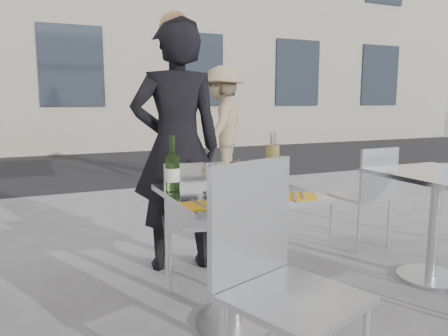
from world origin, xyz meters
name	(u,v)px	position (x,y,z in m)	size (l,w,h in m)	color
ground	(235,323)	(0.00, 0.00, 0.00)	(80.00, 80.00, 0.00)	slate
street_asphalt	(87,166)	(0.00, 6.50, 0.00)	(24.00, 5.00, 0.00)	black
main_table	(235,229)	(0.00, 0.00, 0.54)	(0.72, 0.72, 0.75)	#B7BABF
side_table_right	(436,203)	(1.50, 0.00, 0.54)	(0.72, 0.72, 0.75)	#B7BABF
chair_far	(194,214)	(-0.04, 0.53, 0.50)	(0.46, 0.47, 0.85)	silver
chair_near	(273,267)	(-0.15, -0.65, 0.58)	(0.58, 0.58, 0.99)	silver
side_chair_rfar	(369,189)	(1.54, 0.68, 0.50)	(0.40, 0.41, 0.85)	silver
woman_diner	(177,147)	(-0.01, 0.95, 0.89)	(0.65, 0.43, 1.78)	black
pedestrian_b	(222,126)	(1.60, 3.77, 0.86)	(1.11, 0.64, 1.72)	#957E60
pizza_near	(252,196)	(0.00, -0.19, 0.76)	(0.30, 0.30, 0.02)	tan
pizza_far	(237,180)	(0.11, 0.21, 0.77)	(0.31, 0.31, 0.03)	white
salad_plate	(236,183)	(0.01, 0.01, 0.79)	(0.22, 0.22, 0.09)	white
wine_bottle	(173,170)	(-0.31, 0.11, 0.86)	(0.07, 0.08, 0.29)	#2B4D1C
carafe	(272,162)	(0.31, 0.15, 0.87)	(0.08, 0.08, 0.29)	tan
sugar_shaker	(265,178)	(0.18, 0.00, 0.80)	(0.06, 0.06, 0.11)	white
wineglass_white_a	(208,172)	(-0.15, 0.02, 0.86)	(0.07, 0.07, 0.16)	white
wineglass_white_b	(234,169)	(0.01, 0.03, 0.86)	(0.07, 0.07, 0.16)	white
wineglass_red_a	(239,168)	(0.05, 0.06, 0.86)	(0.07, 0.07, 0.16)	white
wineglass_red_b	(253,168)	(0.12, 0.03, 0.86)	(0.07, 0.07, 0.16)	white
napkin_left	(205,205)	(-0.27, -0.24, 0.75)	(0.19, 0.20, 0.01)	yellow
napkin_right	(298,196)	(0.22, -0.26, 0.75)	(0.25, 0.25, 0.01)	yellow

